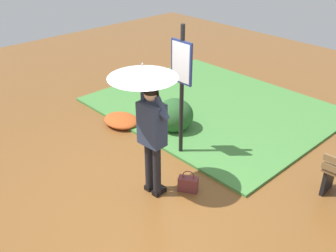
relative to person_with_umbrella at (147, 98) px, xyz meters
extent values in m
plane|color=brown|center=(-0.16, 0.08, -1.55)|extent=(18.00, 18.00, 0.00)
cube|color=#47843D|center=(1.25, -2.92, -1.53)|extent=(4.80, 4.00, 0.05)
cylinder|color=black|center=(-0.17, -0.01, -1.12)|extent=(0.12, 0.12, 0.86)
cylinder|color=black|center=(0.01, -0.01, -1.12)|extent=(0.12, 0.12, 0.86)
cube|color=black|center=(-0.17, -0.05, -1.51)|extent=(0.13, 0.23, 0.08)
cube|color=black|center=(0.01, -0.05, -1.51)|extent=(0.13, 0.23, 0.08)
cube|color=#2D3851|center=(-0.08, -0.01, -0.37)|extent=(0.40, 0.27, 0.64)
sphere|color=beige|center=(-0.08, -0.01, 0.09)|extent=(0.20, 0.20, 0.20)
ellipsoid|color=black|center=(-0.08, -0.01, 0.12)|extent=(0.20, 0.20, 0.15)
cylinder|color=#2D3851|center=(-0.29, -0.04, -0.16)|extent=(0.18, 0.13, 0.18)
cylinder|color=#2D3851|center=(-0.25, -0.05, -0.07)|extent=(0.24, 0.11, 0.33)
cube|color=black|center=(-0.17, -0.03, 0.07)|extent=(0.07, 0.02, 0.14)
cylinder|color=#2D3851|center=(0.08, -0.01, -0.13)|extent=(0.11, 0.10, 0.09)
cylinder|color=#2D3851|center=(0.07, 0.00, -0.04)|extent=(0.10, 0.09, 0.23)
cylinder|color=#A5A5AD|center=(0.06, 0.01, 0.27)|extent=(0.02, 0.02, 0.41)
cone|color=silver|center=(0.06, 0.01, 0.37)|extent=(0.96, 0.96, 0.16)
sphere|color=#A5A5AD|center=(0.06, 0.01, 0.48)|extent=(0.02, 0.02, 0.02)
cylinder|color=black|center=(0.41, -1.09, -0.40)|extent=(0.07, 0.07, 2.30)
cube|color=navy|center=(0.41, -1.07, 0.15)|extent=(0.44, 0.04, 0.70)
cube|color=silver|center=(0.41, -1.05, 0.15)|extent=(0.38, 0.01, 0.64)
cube|color=brown|center=(-0.42, -0.42, -1.43)|extent=(0.33, 0.28, 0.24)
torus|color=brown|center=(-0.42, -0.42, -1.27)|extent=(0.16, 0.11, 0.18)
cube|color=black|center=(-1.88, -1.96, -1.33)|extent=(0.08, 0.36, 0.44)
ellipsoid|color=#285628|center=(1.09, -1.59, -1.22)|extent=(0.73, 0.73, 0.65)
ellipsoid|color=#1E421E|center=(1.31, -1.70, -1.33)|extent=(0.44, 0.44, 0.44)
ellipsoid|color=#B74C1E|center=(2.01, -0.98, -1.47)|extent=(0.79, 0.63, 0.17)
camera|label=1|loc=(-3.66, 3.04, 2.17)|focal=41.06mm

